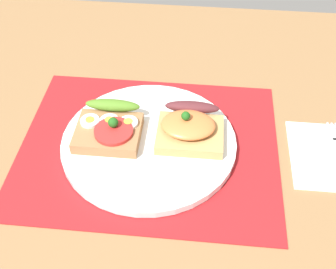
{
  "coord_description": "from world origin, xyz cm",
  "views": [
    {
      "loc": [
        7.69,
        -46.62,
        50.13
      ],
      "look_at": [
        3.0,
        0.0,
        3.02
      ],
      "focal_mm": 46.61,
      "sensor_mm": 36.0,
      "label": 1
    }
  ],
  "objects_px": {
    "sandwich_egg_tomato": "(109,128)",
    "sandwich_salmon": "(189,127)",
    "napkin": "(334,155)",
    "plate": "(149,143)"
  },
  "relations": [
    {
      "from": "plate",
      "to": "napkin",
      "type": "xyz_separation_m",
      "value": [
        0.29,
        0.01,
        -0.01
      ]
    },
    {
      "from": "sandwich_egg_tomato",
      "to": "napkin",
      "type": "distance_m",
      "value": 0.35
    },
    {
      "from": "plate",
      "to": "sandwich_egg_tomato",
      "type": "xyz_separation_m",
      "value": [
        -0.06,
        0.01,
        0.02
      ]
    },
    {
      "from": "plate",
      "to": "sandwich_egg_tomato",
      "type": "relative_size",
      "value": 2.73
    },
    {
      "from": "plate",
      "to": "sandwich_salmon",
      "type": "relative_size",
      "value": 2.66
    },
    {
      "from": "sandwich_salmon",
      "to": "sandwich_egg_tomato",
      "type": "bearing_deg",
      "value": -174.86
    },
    {
      "from": "plate",
      "to": "napkin",
      "type": "relative_size",
      "value": 1.94
    },
    {
      "from": "napkin",
      "to": "sandwich_salmon",
      "type": "bearing_deg",
      "value": 177.42
    },
    {
      "from": "sandwich_egg_tomato",
      "to": "sandwich_salmon",
      "type": "height_order",
      "value": "sandwich_salmon"
    },
    {
      "from": "plate",
      "to": "sandwich_egg_tomato",
      "type": "bearing_deg",
      "value": 174.45
    }
  ]
}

